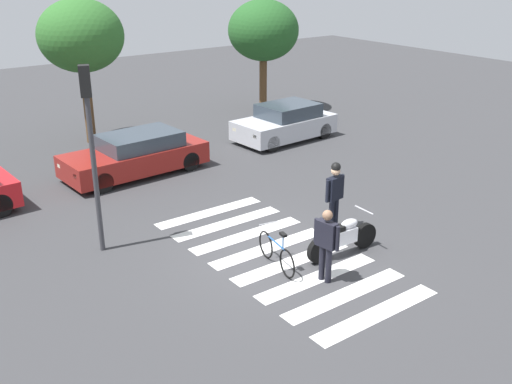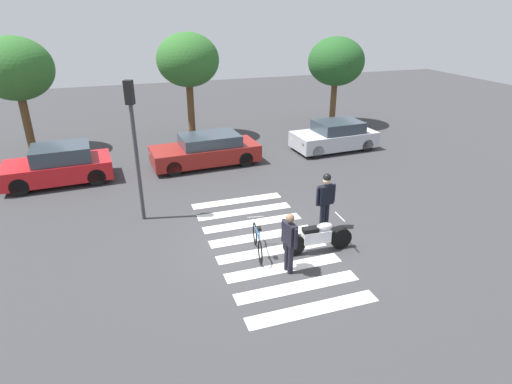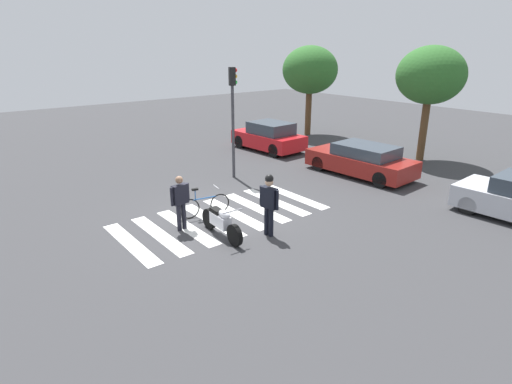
# 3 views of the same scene
# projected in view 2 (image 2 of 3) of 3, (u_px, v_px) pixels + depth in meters

# --- Properties ---
(ground_plane) EXTENTS (60.00, 60.00, 0.00)m
(ground_plane) POSITION_uv_depth(u_px,v_px,m) (267.00, 243.00, 12.57)
(ground_plane) COLOR #38383A
(police_motorcycle) EXTENTS (2.07, 0.62, 1.03)m
(police_motorcycle) POSITION_uv_depth(u_px,v_px,m) (318.00, 237.00, 11.98)
(police_motorcycle) COLOR black
(police_motorcycle) RESTS_ON ground_plane
(leaning_bicycle) EXTENTS (0.48, 1.70, 1.00)m
(leaning_bicycle) POSITION_uv_depth(u_px,v_px,m) (258.00, 242.00, 11.93)
(leaning_bicycle) COLOR black
(leaning_bicycle) RESTS_ON ground_plane
(officer_on_foot) EXTENTS (0.27, 0.67, 1.70)m
(officer_on_foot) POSITION_uv_depth(u_px,v_px,m) (289.00, 239.00, 10.86)
(officer_on_foot) COLOR black
(officer_on_foot) RESTS_ON ground_plane
(officer_by_motorcycle) EXTENTS (0.69, 0.28, 1.87)m
(officer_by_motorcycle) POSITION_uv_depth(u_px,v_px,m) (326.00, 197.00, 12.95)
(officer_by_motorcycle) COLOR black
(officer_by_motorcycle) RESTS_ON ground_plane
(crosswalk_stripes) EXTENTS (3.26, 6.75, 0.01)m
(crosswalk_stripes) POSITION_uv_depth(u_px,v_px,m) (267.00, 243.00, 12.57)
(crosswalk_stripes) COLOR silver
(crosswalk_stripes) RESTS_ON ground_plane
(car_red_convertible) EXTENTS (4.07, 2.11, 1.50)m
(car_red_convertible) POSITION_uv_depth(u_px,v_px,m) (59.00, 165.00, 16.64)
(car_red_convertible) COLOR black
(car_red_convertible) RESTS_ON ground_plane
(car_maroon_wagon) EXTENTS (4.73, 2.14, 1.35)m
(car_maroon_wagon) POSITION_uv_depth(u_px,v_px,m) (206.00, 150.00, 18.56)
(car_maroon_wagon) COLOR black
(car_maroon_wagon) RESTS_ON ground_plane
(car_silver_sedan) EXTENTS (4.07, 2.10, 1.39)m
(car_silver_sedan) POSITION_uv_depth(u_px,v_px,m) (335.00, 136.00, 20.54)
(car_silver_sedan) COLOR black
(car_silver_sedan) RESTS_ON ground_plane
(traffic_light_pole) EXTENTS (0.31, 0.36, 4.49)m
(traffic_light_pole) POSITION_uv_depth(u_px,v_px,m) (134.00, 130.00, 12.83)
(traffic_light_pole) COLOR #38383D
(traffic_light_pole) RESTS_ON ground_plane
(street_tree_near) EXTENTS (3.29, 3.29, 5.30)m
(street_tree_near) POSITION_uv_depth(u_px,v_px,m) (15.00, 69.00, 18.82)
(street_tree_near) COLOR brown
(street_tree_near) RESTS_ON ground_plane
(street_tree_mid) EXTENTS (3.10, 3.10, 5.32)m
(street_tree_mid) POSITION_uv_depth(u_px,v_px,m) (188.00, 61.00, 21.03)
(street_tree_mid) COLOR brown
(street_tree_mid) RESTS_ON ground_plane
(street_tree_far) EXTENTS (3.13, 3.13, 4.95)m
(street_tree_far) POSITION_uv_depth(u_px,v_px,m) (336.00, 62.00, 23.60)
(street_tree_far) COLOR brown
(street_tree_far) RESTS_ON ground_plane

